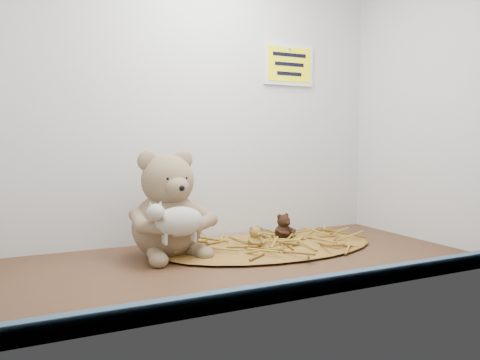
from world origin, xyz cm
name	(u,v)px	position (x,y,z in cm)	size (l,w,h in cm)	color
alcove_shell	(231,84)	(0.00, 9.00, 45.00)	(120.40, 60.20, 90.40)	#3E2415
front_rail	(311,287)	(0.00, -28.80, 1.80)	(119.28, 2.20, 3.60)	#3B5571
straw_bed	(270,245)	(12.83, 10.69, 0.62)	(64.17, 37.26, 1.24)	brown
main_teddy	(167,204)	(-15.98, 14.20, 13.87)	(22.36, 23.60, 27.73)	#94805B
toy_lamb	(179,222)	(-15.98, 4.27, 10.65)	(15.88, 9.69, 10.26)	#B7B5A5
mini_teddy_tan	(255,236)	(6.42, 7.38, 4.44)	(5.16, 5.44, 6.40)	olive
mini_teddy_brown	(283,226)	(19.24, 14.00, 5.20)	(6.38, 6.74, 7.92)	black
wall_sign	(288,65)	(30.00, 29.40, 55.00)	(16.00, 1.20, 11.00)	#FFF20D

